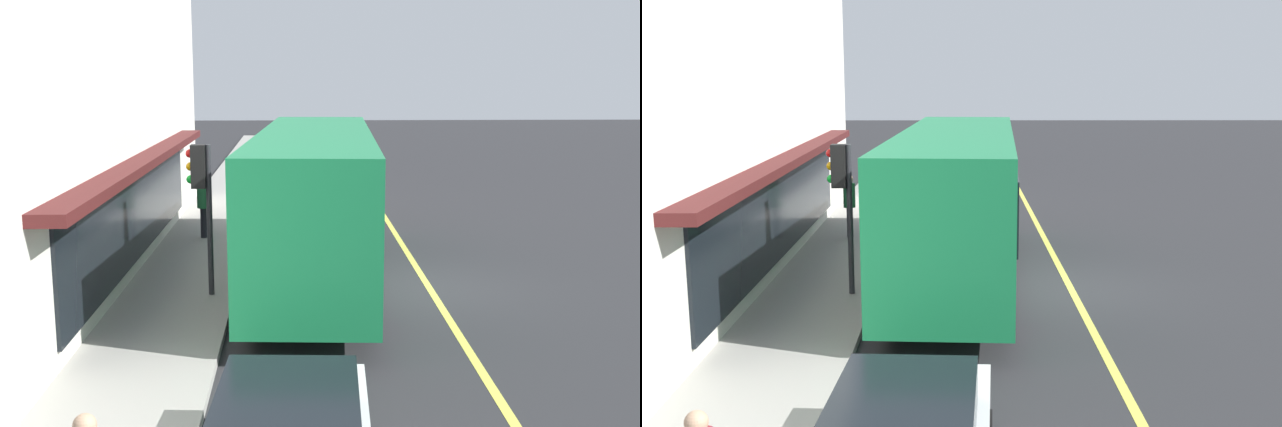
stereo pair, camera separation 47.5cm
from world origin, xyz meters
TOP-DOWN VIEW (x-y plane):
  - ground at (0.00, 0.00)m, footprint 120.00×120.00m
  - sidewalk at (0.00, 5.57)m, footprint 80.00×2.44m
  - lane_centre_stripe at (0.00, 0.00)m, footprint 36.00×0.16m
  - bus at (0.71, 2.56)m, footprint 11.25×3.12m
  - traffic_light at (-0.88, 4.99)m, footprint 0.30×0.52m
  - pedestrian_by_curb at (4.76, 5.65)m, footprint 0.34×0.34m

SIDE VIEW (x-z plane):
  - ground at x=0.00m, z-range 0.00..0.00m
  - lane_centre_stripe at x=0.00m, z-range 0.00..0.01m
  - sidewalk at x=0.00m, z-range 0.00..0.15m
  - pedestrian_by_curb at x=4.76m, z-range 0.34..2.14m
  - bus at x=0.71m, z-range 0.24..3.74m
  - traffic_light at x=-0.88m, z-range 0.93..4.13m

